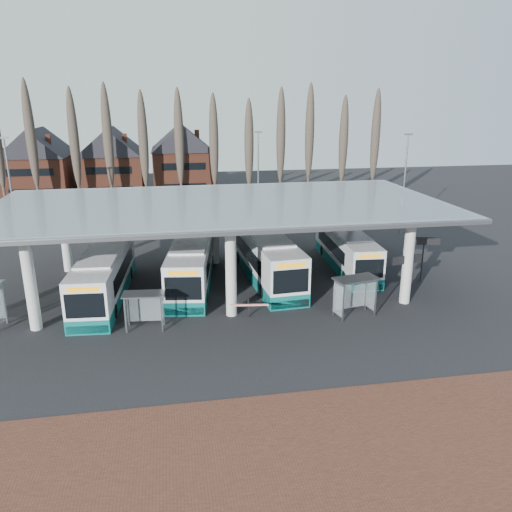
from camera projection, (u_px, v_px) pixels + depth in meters
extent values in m
plane|color=black|center=(237.00, 331.00, 30.08)|extent=(140.00, 140.00, 0.00)
cube|color=brown|center=(281.00, 470.00, 18.80)|extent=(70.00, 10.00, 0.03)
cylinder|color=#BABAB5|center=(30.00, 283.00, 29.54)|extent=(0.70, 0.70, 6.00)
cylinder|color=#BABAB5|center=(65.00, 235.00, 39.87)|extent=(0.70, 0.70, 6.00)
cylinder|color=#BABAB5|center=(231.00, 271.00, 31.53)|extent=(0.70, 0.70, 6.00)
cylinder|color=#BABAB5|center=(214.00, 229.00, 41.86)|extent=(0.70, 0.70, 6.00)
cylinder|color=#BABAB5|center=(408.00, 261.00, 33.52)|extent=(0.70, 0.70, 6.00)
cylinder|color=#BABAB5|center=(350.00, 223.00, 43.85)|extent=(0.70, 0.70, 6.00)
cube|color=gray|center=(221.00, 204.00, 35.72)|extent=(32.00, 16.00, 0.12)
cube|color=silver|center=(221.00, 203.00, 35.70)|extent=(31.50, 15.50, 0.04)
cone|color=#473D33|center=(37.00, 157.00, 55.92)|extent=(0.36, 0.36, 14.50)
ellipsoid|color=#473D33|center=(35.00, 141.00, 55.40)|extent=(1.10, 1.10, 11.02)
cone|color=#473D33|center=(74.00, 156.00, 56.59)|extent=(0.36, 0.36, 14.50)
ellipsoid|color=#473D33|center=(72.00, 140.00, 56.06)|extent=(1.10, 1.10, 11.02)
cone|color=#473D33|center=(110.00, 155.00, 57.25)|extent=(0.36, 0.36, 14.50)
ellipsoid|color=#473D33|center=(109.00, 140.00, 56.73)|extent=(1.10, 1.10, 11.02)
cone|color=#473D33|center=(146.00, 155.00, 57.91)|extent=(0.36, 0.36, 14.50)
ellipsoid|color=#473D33|center=(145.00, 139.00, 57.39)|extent=(1.10, 1.10, 11.02)
cone|color=#473D33|center=(181.00, 154.00, 58.57)|extent=(0.36, 0.36, 14.50)
ellipsoid|color=#473D33|center=(180.00, 139.00, 58.05)|extent=(1.10, 1.10, 11.02)
cone|color=#473D33|center=(215.00, 153.00, 59.24)|extent=(0.36, 0.36, 14.50)
ellipsoid|color=#473D33|center=(214.00, 138.00, 58.72)|extent=(1.10, 1.10, 11.02)
cone|color=#473D33|center=(248.00, 153.00, 59.90)|extent=(0.36, 0.36, 14.50)
ellipsoid|color=#473D33|center=(248.00, 138.00, 59.38)|extent=(1.10, 1.10, 11.02)
cone|color=#473D33|center=(280.00, 152.00, 60.56)|extent=(0.36, 0.36, 14.50)
ellipsoid|color=#473D33|center=(281.00, 138.00, 60.04)|extent=(1.10, 1.10, 11.02)
cone|color=#473D33|center=(312.00, 152.00, 61.23)|extent=(0.36, 0.36, 14.50)
ellipsoid|color=#473D33|center=(313.00, 137.00, 60.71)|extent=(1.10, 1.10, 11.02)
cone|color=#473D33|center=(343.00, 151.00, 61.89)|extent=(0.36, 0.36, 14.50)
ellipsoid|color=#473D33|center=(344.00, 137.00, 61.37)|extent=(1.10, 1.10, 11.02)
cone|color=#473D33|center=(374.00, 151.00, 62.55)|extent=(0.36, 0.36, 14.50)
ellipsoid|color=#473D33|center=(375.00, 136.00, 62.03)|extent=(1.10, 1.10, 11.02)
cube|color=brown|center=(41.00, 176.00, 66.97)|extent=(8.00, 10.00, 7.00)
pyramid|color=black|center=(34.00, 123.00, 64.87)|extent=(8.30, 10.30, 3.50)
cube|color=brown|center=(113.00, 175.00, 68.54)|extent=(8.00, 10.00, 7.00)
pyramid|color=black|center=(109.00, 122.00, 66.44)|extent=(8.30, 10.30, 3.50)
cube|color=brown|center=(183.00, 173.00, 70.12)|extent=(8.00, 10.00, 7.00)
pyramid|color=black|center=(181.00, 122.00, 68.02)|extent=(8.30, 10.30, 3.50)
cylinder|color=slate|center=(12.00, 194.00, 46.26)|extent=(0.16, 0.16, 10.00)
cube|color=slate|center=(3.00, 138.00, 44.73)|extent=(0.80, 0.15, 0.15)
cylinder|color=slate|center=(258.00, 180.00, 54.00)|extent=(0.16, 0.16, 10.00)
cube|color=slate|center=(258.00, 132.00, 52.47)|extent=(0.80, 0.15, 0.15)
cylinder|color=slate|center=(404.00, 186.00, 50.68)|extent=(0.16, 0.16, 10.00)
cube|color=slate|center=(409.00, 134.00, 49.15)|extent=(0.80, 0.15, 0.15)
cube|color=white|center=(104.00, 272.00, 34.85)|extent=(3.43, 12.39, 2.86)
cube|color=#0C5B58|center=(106.00, 291.00, 35.26)|extent=(3.45, 12.41, 0.92)
cube|color=white|center=(102.00, 252.00, 34.41)|extent=(2.84, 7.49, 0.18)
cube|color=black|center=(105.00, 268.00, 35.31)|extent=(3.24, 8.97, 1.12)
cube|color=black|center=(85.00, 306.00, 29.05)|extent=(2.29, 0.22, 1.53)
cube|color=black|center=(118.00, 246.00, 40.61)|extent=(2.21, 0.21, 1.22)
cube|color=orange|center=(83.00, 289.00, 28.74)|extent=(1.82, 0.18, 0.31)
cube|color=black|center=(88.00, 330.00, 29.52)|extent=(2.47, 0.25, 0.51)
cylinder|color=black|center=(76.00, 313.00, 31.46)|extent=(0.35, 1.00, 0.98)
cylinder|color=black|center=(114.00, 312.00, 31.70)|extent=(0.35, 1.00, 0.98)
cylinder|color=black|center=(99.00, 274.00, 38.52)|extent=(0.35, 1.00, 0.98)
cylinder|color=black|center=(130.00, 273.00, 38.76)|extent=(0.35, 1.00, 0.98)
cube|color=white|center=(192.00, 259.00, 37.54)|extent=(4.41, 12.78, 2.92)
cube|color=#0C5B58|center=(193.00, 277.00, 37.97)|extent=(4.44, 12.80, 0.94)
cube|color=white|center=(191.00, 240.00, 37.09)|extent=(3.44, 7.78, 0.19)
cube|color=black|center=(193.00, 256.00, 38.01)|extent=(3.96, 9.31, 1.15)
cube|color=black|center=(183.00, 289.00, 31.57)|extent=(2.33, 0.39, 1.57)
cube|color=black|center=(198.00, 236.00, 43.47)|extent=(2.25, 0.38, 1.25)
cube|color=orange|center=(182.00, 273.00, 31.26)|extent=(1.85, 0.32, 0.31)
cube|color=black|center=(184.00, 311.00, 32.05)|extent=(2.52, 0.44, 0.52)
cylinder|color=black|center=(170.00, 296.00, 34.14)|extent=(0.43, 1.03, 1.00)
cylinder|color=black|center=(205.00, 296.00, 34.21)|extent=(0.43, 1.03, 1.00)
cylinder|color=black|center=(182.00, 262.00, 41.40)|extent=(0.43, 1.03, 1.00)
cylinder|color=black|center=(211.00, 261.00, 41.48)|extent=(0.43, 1.03, 1.00)
cube|color=white|center=(266.00, 254.00, 38.66)|extent=(3.61, 13.17, 3.04)
cube|color=#0C5B58|center=(265.00, 271.00, 39.10)|extent=(3.63, 13.20, 0.98)
cube|color=white|center=(266.00, 234.00, 38.18)|extent=(2.99, 7.96, 0.20)
cube|color=black|center=(264.00, 250.00, 39.13)|extent=(3.41, 9.54, 1.19)
cube|color=black|center=(291.00, 281.00, 32.63)|extent=(2.43, 0.22, 1.63)
cube|color=black|center=(247.00, 232.00, 44.64)|extent=(2.35, 0.22, 1.30)
cube|color=orange|center=(291.00, 266.00, 32.30)|extent=(1.94, 0.18, 0.33)
cube|color=black|center=(290.00, 304.00, 33.13)|extent=(2.63, 0.26, 0.54)
cylinder|color=black|center=(263.00, 291.00, 34.98)|extent=(0.37, 1.06, 1.04)
cylinder|color=black|center=(297.00, 288.00, 35.55)|extent=(0.37, 1.06, 1.04)
cylinder|color=black|center=(240.00, 258.00, 42.32)|extent=(0.37, 1.06, 1.04)
cylinder|color=black|center=(268.00, 256.00, 42.89)|extent=(0.37, 1.06, 1.04)
cube|color=white|center=(346.00, 247.00, 41.19)|extent=(3.08, 11.56, 2.67)
cube|color=#0C5B58|center=(346.00, 262.00, 41.58)|extent=(3.10, 11.58, 0.86)
cube|color=white|center=(347.00, 231.00, 40.78)|extent=(2.58, 6.98, 0.17)
cube|color=black|center=(345.00, 244.00, 41.61)|extent=(2.94, 8.36, 1.05)
cube|color=black|center=(369.00, 269.00, 35.78)|extent=(2.14, 0.18, 1.43)
cube|color=black|center=(329.00, 229.00, 46.56)|extent=(2.07, 0.18, 1.14)
cube|color=orange|center=(370.00, 256.00, 35.49)|extent=(1.70, 0.15, 0.29)
cube|color=black|center=(368.00, 287.00, 36.22)|extent=(2.31, 0.21, 0.48)
cylinder|color=black|center=(345.00, 277.00, 38.01)|extent=(0.32, 0.93, 0.91)
cylinder|color=black|center=(373.00, 276.00, 38.26)|extent=(0.32, 0.93, 0.91)
cylinder|color=black|center=(323.00, 251.00, 44.61)|extent=(0.32, 0.93, 0.91)
cylinder|color=black|center=(347.00, 250.00, 44.85)|extent=(0.32, 0.93, 0.91)
cube|color=gray|center=(4.00, 303.00, 30.78)|extent=(0.10, 0.10, 2.74)
cube|color=silver|center=(0.00, 306.00, 30.19)|extent=(0.29, 1.19, 2.19)
cube|color=gray|center=(125.00, 316.00, 29.59)|extent=(0.08, 0.08, 2.22)
cube|color=gray|center=(162.00, 314.00, 29.77)|extent=(0.08, 0.08, 2.22)
cube|color=gray|center=(128.00, 309.00, 30.52)|extent=(0.08, 0.08, 2.22)
cube|color=gray|center=(163.00, 308.00, 30.69)|extent=(0.08, 0.08, 2.22)
cube|color=gray|center=(143.00, 294.00, 29.80)|extent=(2.58, 1.45, 0.09)
cube|color=silver|center=(146.00, 308.00, 30.63)|extent=(2.12, 0.22, 1.77)
cube|color=silver|center=(126.00, 312.00, 30.04)|extent=(0.12, 0.97, 1.77)
cube|color=silver|center=(163.00, 310.00, 30.22)|extent=(0.12, 0.97, 1.77)
cube|color=gray|center=(343.00, 304.00, 31.01)|extent=(0.09, 0.09, 2.50)
cube|color=gray|center=(376.00, 298.00, 31.85)|extent=(0.09, 0.09, 2.50)
cube|color=gray|center=(334.00, 297.00, 31.98)|extent=(0.09, 0.09, 2.50)
cube|color=gray|center=(366.00, 292.00, 32.82)|extent=(0.09, 0.09, 2.50)
cube|color=gray|center=(356.00, 279.00, 31.53)|extent=(3.02, 1.93, 0.10)
cube|color=silver|center=(350.00, 294.00, 32.43)|extent=(2.36, 0.52, 2.00)
cube|color=silver|center=(338.00, 300.00, 31.46)|extent=(0.26, 1.08, 2.00)
cube|color=silver|center=(371.00, 294.00, 32.34)|extent=(0.26, 1.08, 2.00)
cylinder|color=black|center=(405.00, 280.00, 33.87)|extent=(0.10, 0.10, 3.33)
cube|color=black|center=(407.00, 259.00, 33.43)|extent=(2.28, 0.51, 0.57)
cylinder|color=black|center=(422.00, 260.00, 37.88)|extent=(0.11, 0.11, 3.45)
cube|color=black|center=(424.00, 241.00, 37.43)|extent=(2.34, 0.65, 0.59)
cube|color=black|center=(248.00, 308.00, 31.95)|extent=(0.09, 0.09, 1.21)
cube|color=red|center=(250.00, 305.00, 31.30)|extent=(2.42, 0.44, 0.11)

